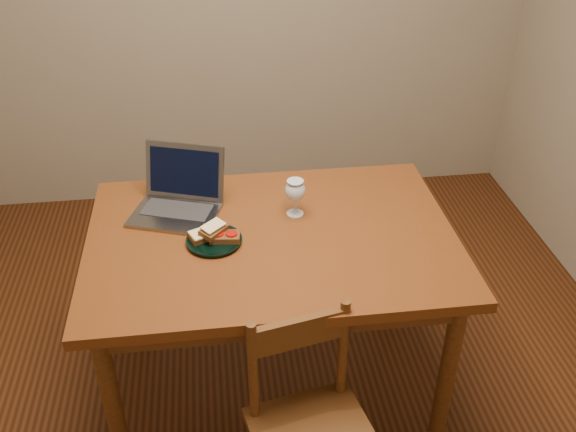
{
  "coord_description": "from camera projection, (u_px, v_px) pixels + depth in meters",
  "views": [
    {
      "loc": [
        -0.15,
        -1.82,
        2.04
      ],
      "look_at": [
        0.09,
        0.06,
        0.8
      ],
      "focal_mm": 40.0,
      "sensor_mm": 36.0,
      "label": 1
    }
  ],
  "objects": [
    {
      "name": "floor",
      "position": [
        269.0,
        388.0,
        2.65
      ],
      "size": [
        3.2,
        3.2,
        0.02
      ],
      "primitive_type": "cube",
      "color": "black",
      "rests_on": "ground"
    },
    {
      "name": "table",
      "position": [
        272.0,
        255.0,
        2.31
      ],
      "size": [
        1.3,
        0.9,
        0.74
      ],
      "color": "#46210B",
      "rests_on": "floor"
    },
    {
      "name": "chair",
      "position": [
        312.0,
        423.0,
        1.97
      ],
      "size": [
        0.43,
        0.42,
        0.39
      ],
      "rotation": [
        0.0,
        0.0,
        0.21
      ],
      "color": "#3D230C",
      "rests_on": "floor"
    },
    {
      "name": "plate",
      "position": [
        214.0,
        241.0,
        2.22
      ],
      "size": [
        0.2,
        0.2,
        0.02
      ],
      "primitive_type": "cylinder",
      "color": "black",
      "rests_on": "table"
    },
    {
      "name": "sandwich_cheese",
      "position": [
        204.0,
        234.0,
        2.21
      ],
      "size": [
        0.12,
        0.09,
        0.03
      ],
      "primitive_type": null,
      "rotation": [
        0.0,
        0.0,
        0.4
      ],
      "color": "#381E0C",
      "rests_on": "plate"
    },
    {
      "name": "sandwich_tomato",
      "position": [
        225.0,
        236.0,
        2.21
      ],
      "size": [
        0.11,
        0.07,
        0.03
      ],
      "primitive_type": null,
      "rotation": [
        0.0,
        0.0,
        -0.12
      ],
      "color": "#381E0C",
      "rests_on": "plate"
    },
    {
      "name": "sandwich_top",
      "position": [
        213.0,
        229.0,
        2.2
      ],
      "size": [
        0.11,
        0.11,
        0.03
      ],
      "primitive_type": null,
      "rotation": [
        0.0,
        0.0,
        0.84
      ],
      "color": "#381E0C",
      "rests_on": "plate"
    },
    {
      "name": "milk_glass",
      "position": [
        295.0,
        198.0,
        2.34
      ],
      "size": [
        0.08,
        0.08,
        0.15
      ],
      "primitive_type": null,
      "color": "white",
      "rests_on": "table"
    },
    {
      "name": "laptop",
      "position": [
        179.0,
        194.0,
        2.39
      ],
      "size": [
        0.38,
        0.36,
        0.22
      ],
      "rotation": [
        0.0,
        0.0,
        -0.34
      ],
      "color": "slate",
      "rests_on": "table"
    }
  ]
}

